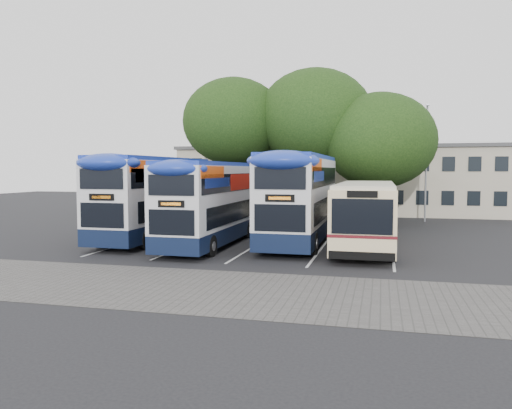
{
  "coord_description": "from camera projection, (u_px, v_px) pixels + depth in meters",
  "views": [
    {
      "loc": [
        2.69,
        -20.67,
        4.03
      ],
      "look_at": [
        -3.78,
        5.0,
        2.18
      ],
      "focal_mm": 35.0,
      "sensor_mm": 36.0,
      "label": 1
    }
  ],
  "objects": [
    {
      "name": "ground",
      "position": [
        314.0,
        266.0,
        20.93
      ],
      "size": [
        120.0,
        120.0,
        0.0
      ],
      "primitive_type": "plane",
      "color": "black",
      "rests_on": "ground"
    },
    {
      "name": "paving_strip",
      "position": [
        234.0,
        291.0,
        16.58
      ],
      "size": [
        40.0,
        6.0,
        0.01
      ],
      "primitive_type": "cube",
      "color": "#595654",
      "rests_on": "ground"
    },
    {
      "name": "bay_lines",
      "position": [
        257.0,
        245.0,
        26.68
      ],
      "size": [
        14.12,
        11.0,
        0.01
      ],
      "color": "silver",
      "rests_on": "ground"
    },
    {
      "name": "depot_building",
      "position": [
        352.0,
        179.0,
        46.82
      ],
      "size": [
        32.4,
        8.4,
        6.2
      ],
      "color": "#AFA58D",
      "rests_on": "ground"
    },
    {
      "name": "lamp_post",
      "position": [
        426.0,
        156.0,
        38.43
      ],
      "size": [
        0.25,
        1.05,
        9.06
      ],
      "color": "gray",
      "rests_on": "ground"
    },
    {
      "name": "tree_left",
      "position": [
        234.0,
        122.0,
        39.06
      ],
      "size": [
        8.02,
        8.02,
        11.22
      ],
      "color": "black",
      "rests_on": "ground"
    },
    {
      "name": "tree_mid",
      "position": [
        315.0,
        118.0,
        38.07
      ],
      "size": [
        8.87,
        8.87,
        11.72
      ],
      "color": "black",
      "rests_on": "ground"
    },
    {
      "name": "tree_right",
      "position": [
        379.0,
        141.0,
        35.98
      ],
      "size": [
        8.11,
        8.11,
        9.59
      ],
      "color": "black",
      "rests_on": "ground"
    },
    {
      "name": "bus_dd_left",
      "position": [
        155.0,
        194.0,
        28.99
      ],
      "size": [
        2.76,
        11.37,
        4.74
      ],
      "color": "#0E1833",
      "rests_on": "ground"
    },
    {
      "name": "bus_dd_mid",
      "position": [
        212.0,
        200.0,
        26.62
      ],
      "size": [
        2.58,
        10.63,
        4.43
      ],
      "color": "#0E1833",
      "rests_on": "ground"
    },
    {
      "name": "bus_dd_right",
      "position": [
        301.0,
        195.0,
        27.45
      ],
      "size": [
        2.8,
        11.55,
        4.82
      ],
      "color": "#0E1833",
      "rests_on": "ground"
    },
    {
      "name": "bus_single",
      "position": [
        366.0,
        211.0,
        25.84
      ],
      "size": [
        2.86,
        11.24,
        3.35
      ],
      "color": "beige",
      "rests_on": "ground"
    }
  ]
}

